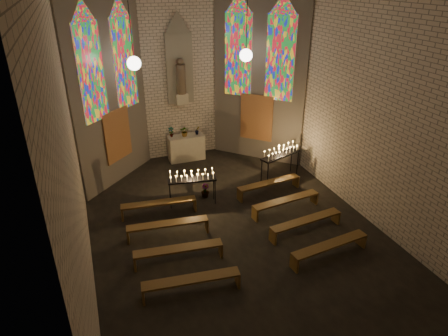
{
  "coord_description": "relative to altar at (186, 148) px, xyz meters",
  "views": [
    {
      "loc": [
        -3.62,
        -8.69,
        6.81
      ],
      "look_at": [
        -0.15,
        0.73,
        1.82
      ],
      "focal_mm": 32.0,
      "sensor_mm": 36.0,
      "label": 1
    }
  ],
  "objects": [
    {
      "name": "pew_right_2",
      "position": [
        1.88,
        -6.02,
        -0.14
      ],
      "size": [
        2.31,
        0.57,
        0.44
      ],
      "rotation": [
        0.0,
        0.0,
        0.11
      ],
      "color": "brown",
      "rests_on": "ground"
    },
    {
      "name": "pew_left_0",
      "position": [
        -1.88,
        -3.62,
        -0.14
      ],
      "size": [
        2.31,
        0.57,
        0.44
      ],
      "rotation": [
        0.0,
        0.0,
        -0.11
      ],
      "color": "brown",
      "rests_on": "ground"
    },
    {
      "name": "pew_right_0",
      "position": [
        1.88,
        -3.62,
        -0.14
      ],
      "size": [
        2.31,
        0.57,
        0.44
      ],
      "rotation": [
        0.0,
        0.0,
        0.11
      ],
      "color": "brown",
      "rests_on": "ground"
    },
    {
      "name": "pew_right_3",
      "position": [
        1.88,
        -7.22,
        -0.14
      ],
      "size": [
        2.31,
        0.57,
        0.44
      ],
      "rotation": [
        0.0,
        0.0,
        0.11
      ],
      "color": "brown",
      "rests_on": "ground"
    },
    {
      "name": "votive_stand_left",
      "position": [
        -0.73,
        -3.38,
        0.46
      ],
      "size": [
        1.56,
        0.6,
        1.12
      ],
      "rotation": [
        0.0,
        0.0,
        -0.16
      ],
      "color": "black",
      "rests_on": "ground"
    },
    {
      "name": "room",
      "position": [
        -0.0,
        -2.08,
        3.22
      ],
      "size": [
        8.22,
        12.43,
        7.0
      ],
      "color": "beige",
      "rests_on": "ground"
    },
    {
      "name": "aisle_flower_pot",
      "position": [
        -0.22,
        -3.1,
        -0.26
      ],
      "size": [
        0.29,
        0.29,
        0.47
      ],
      "primitive_type": "imported",
      "rotation": [
        0.0,
        0.0,
        0.11
      ],
      "color": "#4C723F",
      "rests_on": "ground"
    },
    {
      "name": "flower_vase_left",
      "position": [
        -0.55,
        0.09,
        0.7
      ],
      "size": [
        0.25,
        0.21,
        0.4
      ],
      "primitive_type": "imported",
      "rotation": [
        0.0,
        0.0,
        -0.33
      ],
      "color": "#4C723F",
      "rests_on": "altar"
    },
    {
      "name": "flower_vase_center",
      "position": [
        -0.04,
        -0.03,
        0.71
      ],
      "size": [
        0.46,
        0.43,
        0.41
      ],
      "primitive_type": "imported",
      "rotation": [
        0.0,
        0.0,
        -0.36
      ],
      "color": "#4C723F",
      "rests_on": "altar"
    },
    {
      "name": "pew_left_1",
      "position": [
        -1.88,
        -4.82,
        -0.14
      ],
      "size": [
        2.31,
        0.57,
        0.44
      ],
      "rotation": [
        0.0,
        0.0,
        -0.11
      ],
      "color": "brown",
      "rests_on": "ground"
    },
    {
      "name": "altar",
      "position": [
        0.0,
        0.0,
        0.0
      ],
      "size": [
        1.4,
        0.6,
        1.0
      ],
      "primitive_type": "cube",
      "color": "beige",
      "rests_on": "ground"
    },
    {
      "name": "flower_vase_right",
      "position": [
        0.47,
        0.0,
        0.67
      ],
      "size": [
        0.22,
        0.19,
        0.34
      ],
      "primitive_type": "imported",
      "rotation": [
        0.0,
        0.0,
        0.24
      ],
      "color": "#4C723F",
      "rests_on": "altar"
    },
    {
      "name": "votive_stand_right",
      "position": [
        2.7,
        -2.81,
        0.54
      ],
      "size": [
        1.68,
        0.91,
        1.21
      ],
      "rotation": [
        0.0,
        0.0,
        0.33
      ],
      "color": "black",
      "rests_on": "ground"
    },
    {
      "name": "floor",
      "position": [
        0.0,
        -5.45,
        -0.5
      ],
      "size": [
        12.0,
        12.0,
        0.0
      ],
      "primitive_type": "plane",
      "color": "black",
      "rests_on": "ground"
    },
    {
      "name": "pew_right_1",
      "position": [
        1.88,
        -4.82,
        -0.14
      ],
      "size": [
        2.31,
        0.57,
        0.44
      ],
      "rotation": [
        0.0,
        0.0,
        0.11
      ],
      "color": "brown",
      "rests_on": "ground"
    },
    {
      "name": "pew_left_2",
      "position": [
        -1.88,
        -6.02,
        -0.14
      ],
      "size": [
        2.31,
        0.57,
        0.44
      ],
      "rotation": [
        0.0,
        0.0,
        -0.11
      ],
      "color": "brown",
      "rests_on": "ground"
    },
    {
      "name": "pew_left_3",
      "position": [
        -1.88,
        -7.22,
        -0.14
      ],
      "size": [
        2.31,
        0.57,
        0.44
      ],
      "rotation": [
        0.0,
        0.0,
        -0.11
      ],
      "color": "brown",
      "rests_on": "ground"
    }
  ]
}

